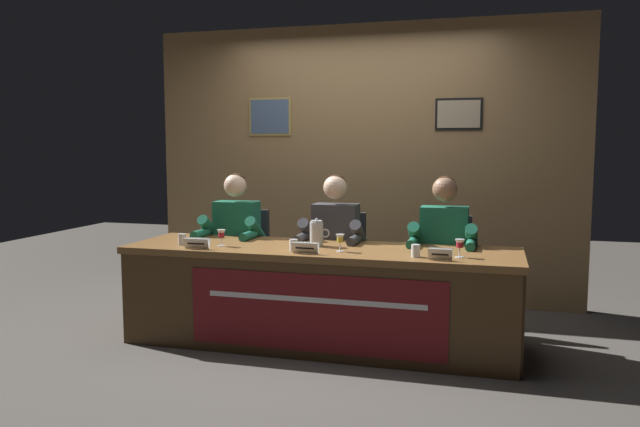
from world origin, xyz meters
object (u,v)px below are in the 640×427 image
object	(u,v)px
nameplate_center	(305,248)
juice_glass_center	(340,240)
chair_right	(444,275)
water_pitcher_central	(317,233)
conference_table	(316,281)
panelist_left	(233,236)
panelist_right	(443,245)
panelist_center	(333,240)
nameplate_left	(197,243)
chair_center	(339,269)
water_cup_center	(294,246)
chair_left	(243,264)
nameplate_right	(440,254)
juice_glass_left	(221,235)
water_cup_right	(416,251)
juice_glass_right	(460,245)
water_cup_left	(182,240)

from	to	relation	value
nameplate_center	juice_glass_center	xyz separation A→B (m)	(0.21, 0.14, 0.05)
chair_right	water_pitcher_central	bearing A→B (deg)	-148.99
conference_table	panelist_left	size ratio (longest dim) A/B	2.32
panelist_right	panelist_center	bearing A→B (deg)	180.00
nameplate_left	chair_center	xyz separation A→B (m)	(0.84, 0.90, -0.32)
chair_right	panelist_right	size ratio (longest dim) A/B	0.74
chair_right	nameplate_center	bearing A→B (deg)	-135.38
nameplate_left	water_cup_center	bearing A→B (deg)	7.49
chair_left	chair_center	bearing A→B (deg)	0.00
nameplate_left	nameplate_right	xyz separation A→B (m)	(1.74, 0.02, 0.00)
nameplate_left	nameplate_center	xyz separation A→B (m)	(0.82, 0.02, 0.00)
chair_left	chair_center	distance (m)	0.86
juice_glass_left	panelist_right	xyz separation A→B (m)	(1.58, 0.54, -0.09)
water_cup_center	water_cup_right	size ratio (longest dim) A/B	1.00
nameplate_left	panelist_right	distance (m)	1.84
panelist_center	chair_right	distance (m)	0.93
panelist_right	nameplate_right	distance (m)	0.68
chair_left	nameplate_right	size ratio (longest dim) A/B	5.87
panelist_center	water_cup_center	size ratio (longest dim) A/B	14.63
conference_table	chair_left	xyz separation A→B (m)	(-0.86, 0.70, -0.05)
water_cup_right	chair_center	bearing A→B (deg)	132.08
juice_glass_center	conference_table	bearing A→B (deg)	169.10
panelist_right	conference_table	bearing A→B (deg)	-150.01
chair_left	water_cup_center	xyz separation A→B (m)	(0.73, -0.80, 0.32)
chair_left	panelist_right	size ratio (longest dim) A/B	0.74
nameplate_right	water_cup_right	bearing A→B (deg)	156.72
panelist_left	water_cup_center	bearing A→B (deg)	-39.67
nameplate_left	juice_glass_right	world-z (taller)	juice_glass_right
panelist_left	chair_right	bearing A→B (deg)	6.62
chair_left	water_cup_right	world-z (taller)	chair_left
nameplate_center	water_cup_center	world-z (taller)	water_cup_center
juice_glass_center	chair_right	distance (m)	1.06
juice_glass_left	water_cup_left	xyz separation A→B (m)	(-0.31, -0.03, -0.05)
water_cup_left	chair_right	bearing A→B (deg)	22.13
juice_glass_left	panelist_center	size ratio (longest dim) A/B	0.10
water_cup_right	chair_right	bearing A→B (deg)	80.56
panelist_center	panelist_left	bearing A→B (deg)	180.00
juice_glass_left	chair_right	distance (m)	1.78
nameplate_center	juice_glass_right	bearing A→B (deg)	7.21
panelist_right	nameplate_right	world-z (taller)	panelist_right
chair_left	chair_right	world-z (taller)	same
water_cup_right	water_cup_left	bearing A→B (deg)	178.77
juice_glass_left	water_cup_center	distance (m)	0.59
chair_left	water_cup_left	xyz separation A→B (m)	(-0.17, -0.77, 0.32)
chair_left	nameplate_center	distance (m)	1.25
chair_center	chair_right	size ratio (longest dim) A/B	1.00
panelist_left	juice_glass_center	xyz separation A→B (m)	(1.05, -0.53, 0.09)
conference_table	water_cup_right	size ratio (longest dim) A/B	33.98
conference_table	chair_center	size ratio (longest dim) A/B	3.15
conference_table	water_cup_right	bearing A→B (deg)	-8.61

